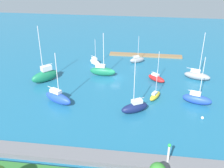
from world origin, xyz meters
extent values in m
plane|color=#1E668C|center=(0.00, 0.00, 0.00)|extent=(160.00, 160.00, 0.00)
cube|color=olive|center=(-7.93, -18.66, 0.26)|extent=(24.26, 2.59, 0.52)
cube|color=slate|center=(0.00, 32.90, 0.51)|extent=(58.20, 3.26, 1.01)
cylinder|color=silver|center=(-12.60, 32.90, 2.61)|extent=(0.36, 0.36, 3.20)
sphere|color=green|center=(-12.60, 32.90, 4.46)|extent=(0.56, 0.56, 0.56)
ellipsoid|color=#19724C|center=(18.52, 4.77, 1.52)|extent=(6.96, 7.29, 3.05)
cube|color=silver|center=(18.11, 4.32, 3.73)|extent=(2.93, 3.02, 1.36)
cylinder|color=silver|center=(18.78, 5.05, 9.14)|extent=(0.18, 0.18, 12.19)
cylinder|color=silver|center=(17.83, 4.01, 4.56)|extent=(2.01, 2.18, 0.15)
ellipsoid|color=#2347B2|center=(-20.37, 11.40, 1.11)|extent=(6.93, 3.99, 2.21)
cube|color=silver|center=(-19.87, 11.25, 2.56)|extent=(2.65, 1.94, 0.70)
cylinder|color=silver|center=(-20.69, 11.50, 6.86)|extent=(0.16, 0.16, 9.30)
cylinder|color=silver|center=(-19.47, 11.13, 3.06)|extent=(2.47, 0.86, 0.13)
ellipsoid|color=gray|center=(-5.43, -12.25, 0.91)|extent=(5.10, 3.88, 1.82)
cube|color=silver|center=(-5.09, -12.06, 2.05)|extent=(2.03, 1.75, 0.45)
cylinder|color=silver|center=(-5.64, -12.37, 5.17)|extent=(0.12, 0.12, 6.71)
cylinder|color=silver|center=(-4.82, -11.91, 2.42)|extent=(1.69, 1.01, 0.09)
ellipsoid|color=yellow|center=(-10.83, 10.47, 0.75)|extent=(3.29, 4.77, 1.50)
cube|color=silver|center=(-10.66, 10.81, 1.72)|extent=(1.47, 1.86, 0.44)
cylinder|color=silver|center=(-10.93, 10.26, 4.46)|extent=(0.11, 0.11, 5.93)
cylinder|color=silver|center=(-10.57, 11.00, 2.08)|extent=(0.81, 1.50, 0.09)
ellipsoid|color=#141E4C|center=(-6.35, 16.96, 1.07)|extent=(6.56, 5.18, 2.14)
cube|color=silver|center=(-6.78, 16.70, 2.56)|extent=(2.64, 2.33, 0.84)
cylinder|color=silver|center=(-6.08, 17.13, 7.15)|extent=(0.15, 0.15, 10.03)
cylinder|color=silver|center=(-7.15, 16.48, 3.13)|extent=(2.20, 1.39, 0.12)
ellipsoid|color=red|center=(-11.28, 0.55, 0.77)|extent=(5.32, 4.85, 1.55)
cube|color=silver|center=(-10.95, 0.28, 1.81)|extent=(2.20, 2.09, 0.52)
cylinder|color=silver|center=(-11.48, 0.72, 5.05)|extent=(0.13, 0.13, 7.01)
cylinder|color=silver|center=(-10.71, 0.09, 2.22)|extent=(1.60, 1.35, 0.10)
ellipsoid|color=white|center=(7.35, -8.38, 0.88)|extent=(4.70, 4.72, 1.76)
cube|color=silver|center=(7.63, -8.66, 2.11)|extent=(1.97, 1.97, 0.69)
cylinder|color=silver|center=(7.17, -8.20, 5.04)|extent=(0.12, 0.12, 6.55)
cylinder|color=silver|center=(7.99, -9.02, 2.60)|extent=(1.71, 1.72, 0.10)
ellipsoid|color=#19724C|center=(3.78, -1.11, 1.24)|extent=(7.49, 2.71, 2.49)
cube|color=silver|center=(4.37, -1.15, 2.90)|extent=(2.74, 1.49, 0.82)
cylinder|color=silver|center=(3.42, -1.08, 7.42)|extent=(0.18, 0.18, 9.87)
cylinder|color=silver|center=(5.23, -1.22, 3.46)|extent=(3.63, 0.42, 0.14)
ellipsoid|color=#2347B2|center=(11.40, 15.42, 1.27)|extent=(7.77, 5.30, 2.53)
cube|color=silver|center=(11.94, 15.16, 2.93)|extent=(3.03, 2.39, 0.79)
cylinder|color=silver|center=(11.06, 15.59, 7.45)|extent=(0.18, 0.18, 9.84)
cylinder|color=silver|center=(12.60, 14.84, 3.48)|extent=(3.15, 1.63, 0.15)
ellipsoid|color=gray|center=(-22.38, -2.09, 1.02)|extent=(7.34, 4.35, 2.05)
cube|color=silver|center=(-21.85, -2.27, 2.40)|extent=(2.81, 2.06, 0.71)
cylinder|color=silver|center=(-22.71, -1.97, 7.62)|extent=(0.17, 0.17, 11.15)
cylinder|color=silver|center=(-21.12, -2.52, 2.91)|extent=(3.24, 1.22, 0.13)
sphere|color=white|center=(-20.66, 17.81, 0.31)|extent=(0.62, 0.62, 0.62)
camera|label=1|loc=(-8.10, 66.51, 31.48)|focal=42.48mm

